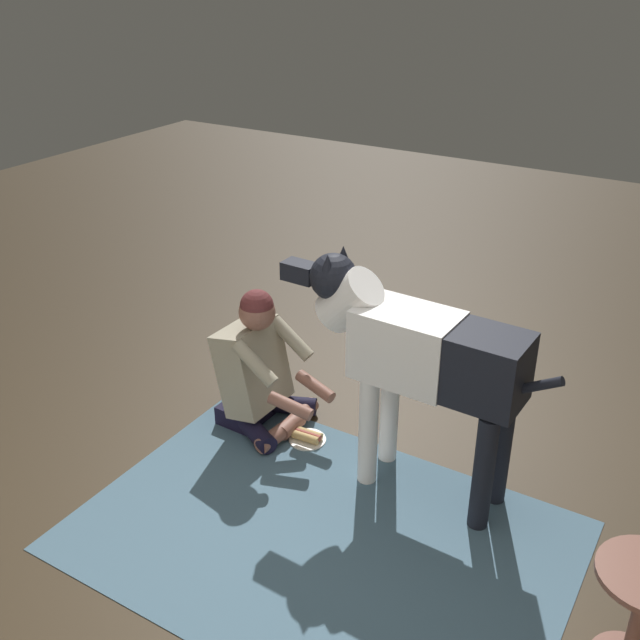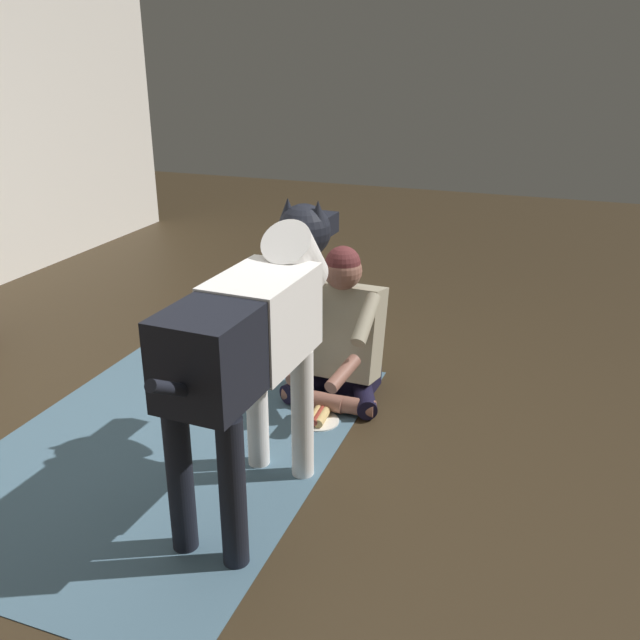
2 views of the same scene
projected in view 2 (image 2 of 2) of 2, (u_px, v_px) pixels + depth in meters
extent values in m
plane|color=#332718|center=(225.00, 448.00, 3.42)|extent=(13.89, 13.89, 0.00)
cube|color=#466578|center=(167.00, 444.00, 3.45)|extent=(2.35, 1.63, 0.01)
cube|color=black|center=(348.00, 378.00, 4.02)|extent=(0.25, 0.35, 0.12)
cylinder|color=black|center=(364.00, 394.00, 3.82)|extent=(0.41, 0.26, 0.11)
cylinder|color=#8A5849|center=(342.00, 404.00, 3.72)|extent=(0.11, 0.36, 0.09)
cylinder|color=black|center=(313.00, 384.00, 3.93)|extent=(0.41, 0.28, 0.11)
cylinder|color=#8A5849|center=(314.00, 399.00, 3.78)|extent=(0.13, 0.37, 0.09)
cube|color=#A1987F|center=(345.00, 331.00, 3.85)|extent=(0.33, 0.41, 0.55)
cylinder|color=#A1987F|center=(366.00, 319.00, 3.60)|extent=(0.29, 0.09, 0.24)
cylinder|color=#8A5849|center=(343.00, 374.00, 3.53)|extent=(0.28, 0.12, 0.12)
cylinder|color=#A1987F|center=(305.00, 310.00, 3.72)|extent=(0.29, 0.09, 0.24)
cylinder|color=#8A5849|center=(299.00, 365.00, 3.62)|extent=(0.28, 0.10, 0.12)
sphere|color=#8A5849|center=(343.00, 270.00, 3.67)|extent=(0.21, 0.21, 0.21)
sphere|color=#5B2627|center=(343.00, 264.00, 3.66)|extent=(0.19, 0.19, 0.19)
cylinder|color=white|center=(257.00, 405.00, 3.18)|extent=(0.10, 0.10, 0.64)
cylinder|color=white|center=(302.00, 414.00, 3.10)|extent=(0.10, 0.10, 0.64)
cylinder|color=black|center=(180.00, 479.00, 2.63)|extent=(0.10, 0.10, 0.64)
cylinder|color=black|center=(233.00, 493.00, 2.55)|extent=(0.10, 0.10, 0.64)
cube|color=white|center=(263.00, 317.00, 2.84)|extent=(0.52, 0.35, 0.37)
cube|color=black|center=(215.00, 353.00, 2.51)|extent=(0.45, 0.33, 0.35)
cylinder|color=white|center=(295.00, 259.00, 3.07)|extent=(0.37, 0.24, 0.37)
sphere|color=black|center=(304.00, 231.00, 3.11)|extent=(0.25, 0.25, 0.25)
cube|color=black|center=(321.00, 225.00, 3.30)|extent=(0.19, 0.12, 0.10)
cone|color=black|center=(288.00, 210.00, 3.09)|extent=(0.09, 0.09, 0.11)
cone|color=black|center=(318.00, 213.00, 3.04)|extent=(0.09, 0.09, 0.11)
cylinder|color=black|center=(179.00, 390.00, 2.32)|extent=(0.33, 0.06, 0.21)
cylinder|color=white|center=(319.00, 421.00, 3.66)|extent=(0.22, 0.22, 0.01)
cylinder|color=tan|center=(323.00, 417.00, 3.64)|extent=(0.17, 0.06, 0.05)
cylinder|color=tan|center=(315.00, 416.00, 3.65)|extent=(0.17, 0.06, 0.05)
cylinder|color=maroon|center=(319.00, 415.00, 3.64)|extent=(0.17, 0.05, 0.04)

